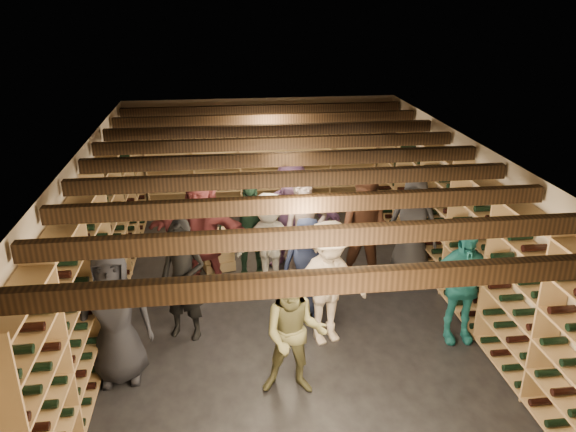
{
  "coord_description": "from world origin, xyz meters",
  "views": [
    {
      "loc": [
        -0.87,
        -7.32,
        4.37
      ],
      "look_at": [
        0.07,
        0.2,
        1.34
      ],
      "focal_mm": 35.0,
      "sensor_mm": 36.0,
      "label": 1
    }
  ],
  "objects_px": {
    "person_1": "(183,280)",
    "person_3": "(328,283)",
    "person_8": "(367,233)",
    "person_9": "(269,242)",
    "person_10": "(250,228)",
    "crate_stack_right": "(279,222)",
    "person_0": "(114,315)",
    "crate_loose": "(292,231)",
    "crate_stack_left": "(217,250)",
    "person_7": "(305,235)",
    "person_2": "(294,334)",
    "person_4": "(461,285)",
    "person_12": "(412,226)",
    "person_5": "(202,231)",
    "person_6": "(307,267)",
    "person_11": "(291,214)"
  },
  "relations": [
    {
      "from": "person_9",
      "to": "person_10",
      "type": "height_order",
      "value": "person_10"
    },
    {
      "from": "person_0",
      "to": "person_2",
      "type": "height_order",
      "value": "person_0"
    },
    {
      "from": "person_5",
      "to": "person_8",
      "type": "relative_size",
      "value": 0.95
    },
    {
      "from": "person_5",
      "to": "person_6",
      "type": "xyz_separation_m",
      "value": [
        1.48,
        -1.13,
        -0.16
      ]
    },
    {
      "from": "person_4",
      "to": "person_12",
      "type": "height_order",
      "value": "person_12"
    },
    {
      "from": "person_1",
      "to": "person_7",
      "type": "xyz_separation_m",
      "value": [
        1.79,
        1.06,
        0.09
      ]
    },
    {
      "from": "person_4",
      "to": "person_12",
      "type": "distance_m",
      "value": 1.94
    },
    {
      "from": "crate_loose",
      "to": "person_6",
      "type": "distance_m",
      "value": 2.88
    },
    {
      "from": "person_6",
      "to": "person_5",
      "type": "bearing_deg",
      "value": 154.82
    },
    {
      "from": "person_4",
      "to": "person_7",
      "type": "bearing_deg",
      "value": 142.78
    },
    {
      "from": "person_7",
      "to": "person_4",
      "type": "bearing_deg",
      "value": -46.17
    },
    {
      "from": "person_0",
      "to": "person_6",
      "type": "bearing_deg",
      "value": 21.74
    },
    {
      "from": "person_6",
      "to": "person_10",
      "type": "xyz_separation_m",
      "value": [
        -0.73,
        1.25,
        0.11
      ]
    },
    {
      "from": "person_5",
      "to": "person_4",
      "type": "bearing_deg",
      "value": -9.52
    },
    {
      "from": "person_2",
      "to": "person_10",
      "type": "height_order",
      "value": "person_10"
    },
    {
      "from": "crate_loose",
      "to": "person_8",
      "type": "bearing_deg",
      "value": -68.26
    },
    {
      "from": "crate_stack_left",
      "to": "person_7",
      "type": "distance_m",
      "value": 1.73
    },
    {
      "from": "crate_stack_right",
      "to": "person_0",
      "type": "height_order",
      "value": "person_0"
    },
    {
      "from": "person_8",
      "to": "person_9",
      "type": "distance_m",
      "value": 1.51
    },
    {
      "from": "person_3",
      "to": "person_4",
      "type": "height_order",
      "value": "person_3"
    },
    {
      "from": "person_1",
      "to": "person_10",
      "type": "distance_m",
      "value": 1.91
    },
    {
      "from": "person_10",
      "to": "person_11",
      "type": "relative_size",
      "value": 0.91
    },
    {
      "from": "person_0",
      "to": "person_12",
      "type": "distance_m",
      "value": 4.9
    },
    {
      "from": "person_0",
      "to": "person_2",
      "type": "xyz_separation_m",
      "value": [
        2.05,
        -0.5,
        -0.1
      ]
    },
    {
      "from": "crate_stack_right",
      "to": "person_9",
      "type": "relative_size",
      "value": 0.43
    },
    {
      "from": "crate_loose",
      "to": "person_3",
      "type": "distance_m",
      "value": 3.63
    },
    {
      "from": "person_4",
      "to": "person_7",
      "type": "relative_size",
      "value": 0.87
    },
    {
      "from": "person_0",
      "to": "person_11",
      "type": "xyz_separation_m",
      "value": [
        2.43,
        2.78,
        0.06
      ]
    },
    {
      "from": "crate_stack_right",
      "to": "person_2",
      "type": "height_order",
      "value": "person_2"
    },
    {
      "from": "person_10",
      "to": "person_12",
      "type": "xyz_separation_m",
      "value": [
        2.63,
        -0.23,
        -0.01
      ]
    },
    {
      "from": "crate_loose",
      "to": "person_4",
      "type": "bearing_deg",
      "value": -64.91
    },
    {
      "from": "person_3",
      "to": "person_9",
      "type": "xyz_separation_m",
      "value": [
        -0.63,
        1.51,
        -0.06
      ]
    },
    {
      "from": "crate_stack_right",
      "to": "person_12",
      "type": "distance_m",
      "value": 2.64
    },
    {
      "from": "person_8",
      "to": "person_6",
      "type": "bearing_deg",
      "value": -128.03
    },
    {
      "from": "person_10",
      "to": "crate_stack_left",
      "type": "bearing_deg",
      "value": 153.07
    },
    {
      "from": "person_7",
      "to": "person_9",
      "type": "relative_size",
      "value": 1.18
    },
    {
      "from": "person_2",
      "to": "person_8",
      "type": "relative_size",
      "value": 0.82
    },
    {
      "from": "person_2",
      "to": "person_12",
      "type": "relative_size",
      "value": 0.92
    },
    {
      "from": "person_10",
      "to": "person_11",
      "type": "height_order",
      "value": "person_11"
    },
    {
      "from": "person_0",
      "to": "person_12",
      "type": "xyz_separation_m",
      "value": [
        4.36,
        2.24,
        -0.03
      ]
    },
    {
      "from": "person_2",
      "to": "person_1",
      "type": "bearing_deg",
      "value": 143.24
    },
    {
      "from": "crate_stack_right",
      "to": "person_6",
      "type": "distance_m",
      "value": 2.7
    },
    {
      "from": "person_3",
      "to": "person_8",
      "type": "relative_size",
      "value": 0.91
    },
    {
      "from": "person_8",
      "to": "person_9",
      "type": "relative_size",
      "value": 1.19
    },
    {
      "from": "crate_stack_left",
      "to": "crate_loose",
      "type": "relative_size",
      "value": 1.36
    },
    {
      "from": "person_7",
      "to": "person_1",
      "type": "bearing_deg",
      "value": -154.46
    },
    {
      "from": "person_2",
      "to": "person_11",
      "type": "bearing_deg",
      "value": 92.02
    },
    {
      "from": "person_8",
      "to": "person_11",
      "type": "height_order",
      "value": "person_8"
    },
    {
      "from": "person_10",
      "to": "person_11",
      "type": "distance_m",
      "value": 0.78
    },
    {
      "from": "person_1",
      "to": "person_3",
      "type": "distance_m",
      "value": 1.9
    }
  ]
}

